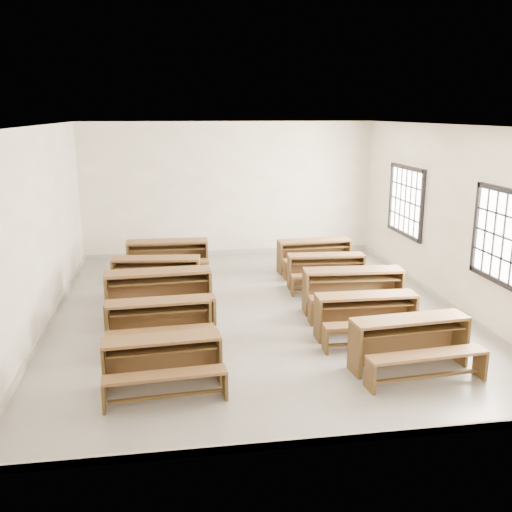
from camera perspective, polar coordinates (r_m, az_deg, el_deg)
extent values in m
plane|color=gray|center=(10.10, 0.00, -5.51)|extent=(8.50, 8.50, 0.00)
cube|color=white|center=(9.51, 0.00, 12.80)|extent=(7.00, 8.50, 0.05)
cube|color=silver|center=(13.82, -2.72, 6.67)|extent=(7.00, 0.05, 3.20)
cube|color=silver|center=(5.67, 6.62, -4.47)|extent=(7.00, 0.05, 3.20)
cube|color=silver|center=(9.78, -20.58, 2.64)|extent=(0.05, 8.50, 3.20)
cube|color=silver|center=(10.77, 18.63, 3.80)|extent=(0.05, 8.50, 3.20)
cube|color=gray|center=(14.11, -2.65, 0.42)|extent=(7.00, 0.04, 0.10)
cube|color=gray|center=(6.33, 6.22, -17.89)|extent=(7.00, 0.04, 0.10)
cube|color=gray|center=(10.18, -19.85, -5.94)|extent=(0.04, 8.50, 0.10)
cube|color=gray|center=(11.14, 18.03, -4.06)|extent=(0.04, 8.50, 0.10)
cube|color=white|center=(9.24, 23.66, 1.72)|extent=(0.02, 1.50, 1.30)
cube|color=black|center=(9.12, 23.98, 5.95)|extent=(0.06, 1.62, 0.08)
cube|color=black|center=(9.39, 23.14, -2.40)|extent=(0.06, 1.62, 0.08)
cube|color=black|center=(9.89, 21.15, 2.71)|extent=(0.06, 0.08, 1.46)
cube|color=white|center=(12.37, 14.82, 5.33)|extent=(0.02, 1.50, 1.30)
cube|color=black|center=(12.28, 14.94, 8.51)|extent=(0.06, 1.62, 0.08)
cube|color=black|center=(12.48, 14.54, 2.20)|extent=(0.06, 1.62, 0.08)
cube|color=black|center=(11.65, 16.27, 4.71)|extent=(0.06, 0.08, 1.46)
cube|color=black|center=(13.08, 13.37, 5.88)|extent=(0.06, 0.08, 1.46)
cube|color=brown|center=(7.31, -9.43, -8.18)|extent=(1.50, 0.47, 0.04)
cube|color=brown|center=(7.59, -9.41, -10.04)|extent=(1.48, 0.14, 0.63)
cube|color=#4B3419|center=(7.44, -14.97, -10.86)|extent=(0.06, 0.37, 0.63)
cube|color=#4B3419|center=(7.51, -3.73, -10.15)|extent=(0.06, 0.37, 0.63)
cube|color=#4B3419|center=(7.34, -9.38, -9.17)|extent=(1.39, 0.37, 0.02)
cube|color=brown|center=(7.01, -9.08, -11.67)|extent=(1.50, 0.36, 0.04)
cube|color=#4B3419|center=(7.10, -15.00, -13.41)|extent=(0.06, 0.26, 0.35)
cube|color=#4B3419|center=(7.16, -3.11, -12.63)|extent=(0.06, 0.26, 0.35)
cube|color=#4B3419|center=(7.13, -8.99, -13.68)|extent=(1.37, 0.14, 0.04)
cube|color=brown|center=(8.62, -9.73, -4.50)|extent=(1.56, 0.46, 0.04)
cube|color=brown|center=(8.90, -9.68, -6.26)|extent=(1.54, 0.12, 0.65)
cube|color=#4B3419|center=(8.75, -14.58, -6.89)|extent=(0.06, 0.39, 0.65)
cube|color=#4B3419|center=(8.79, -4.72, -6.36)|extent=(0.06, 0.39, 0.65)
cube|color=#4B3419|center=(8.65, -9.69, -5.39)|extent=(1.44, 0.36, 0.02)
cube|color=brown|center=(8.28, -9.51, -7.42)|extent=(1.55, 0.35, 0.04)
cube|color=#4B3419|center=(8.36, -14.65, -8.96)|extent=(0.05, 0.27, 0.37)
cube|color=#4B3419|center=(8.41, -4.28, -8.39)|extent=(0.05, 0.27, 0.37)
cube|color=#4B3419|center=(8.39, -9.43, -9.26)|extent=(1.42, 0.12, 0.04)
cube|color=brown|center=(9.80, -9.79, -1.57)|extent=(1.80, 0.54, 0.04)
cube|color=brown|center=(10.10, -9.75, -3.46)|extent=(1.78, 0.14, 0.76)
cube|color=#4B3419|center=(9.92, -14.73, -4.06)|extent=(0.07, 0.45, 0.76)
cube|color=#4B3419|center=(9.98, -4.70, -3.52)|extent=(0.07, 0.45, 0.76)
cube|color=#4B3419|center=(9.82, -9.75, -2.48)|extent=(1.66, 0.43, 0.02)
cube|color=brown|center=(9.37, -9.56, -4.43)|extent=(1.80, 0.41, 0.04)
cube|color=#4B3419|center=(9.46, -14.79, -6.04)|extent=(0.06, 0.31, 0.42)
cube|color=#4B3419|center=(9.52, -4.25, -5.46)|extent=(0.06, 0.31, 0.42)
cube|color=#4B3419|center=(9.48, -9.48, -6.34)|extent=(1.65, 0.15, 0.04)
cube|color=brown|center=(10.93, -9.99, -0.25)|extent=(1.68, 0.60, 0.04)
cube|color=brown|center=(11.20, -9.79, -1.85)|extent=(1.64, 0.23, 0.70)
cube|color=#4B3419|center=(11.16, -14.00, -2.13)|extent=(0.09, 0.41, 0.70)
cube|color=#4B3419|center=(10.95, -5.73, -2.09)|extent=(0.09, 0.41, 0.70)
cube|color=#4B3419|center=(10.95, -9.97, -1.01)|extent=(1.55, 0.48, 0.02)
cube|color=brown|center=(10.53, -10.27, -2.56)|extent=(1.67, 0.48, 0.04)
cube|color=#4B3419|center=(10.73, -14.48, -3.68)|extent=(0.07, 0.29, 0.39)
cube|color=#4B3419|center=(10.51, -5.87, -3.67)|extent=(0.07, 0.29, 0.39)
cube|color=#4B3419|center=(10.62, -10.20, -4.16)|extent=(1.52, 0.23, 0.04)
cube|color=brown|center=(12.24, -8.87, 1.46)|extent=(1.71, 0.48, 0.04)
cube|color=brown|center=(12.51, -8.78, -0.06)|extent=(1.70, 0.09, 0.72)
cube|color=#4B3419|center=(12.38, -12.64, -0.39)|extent=(0.06, 0.43, 0.72)
cube|color=#4B3419|center=(12.33, -4.95, -0.16)|extent=(0.06, 0.43, 0.72)
cube|color=#4B3419|center=(12.25, -8.84, 0.76)|extent=(1.58, 0.37, 0.02)
cube|color=brown|center=(11.80, -8.87, -0.61)|extent=(1.71, 0.35, 0.04)
cube|color=#4B3419|center=(11.92, -12.82, -1.76)|extent=(0.05, 0.30, 0.40)
cube|color=#4B3419|center=(11.86, -4.83, -1.53)|extent=(0.05, 0.30, 0.40)
cube|color=#4B3419|center=(11.89, -8.81, -2.09)|extent=(1.57, 0.10, 0.04)
cube|color=brown|center=(7.98, 15.17, -6.11)|extent=(1.64, 0.54, 0.04)
cube|color=brown|center=(8.25, 14.40, -8.06)|extent=(1.61, 0.18, 0.68)
cube|color=#4B3419|center=(7.78, 9.85, -9.22)|extent=(0.07, 0.40, 0.68)
cube|color=#4B3419|center=(8.50, 19.71, -7.81)|extent=(0.07, 0.40, 0.68)
cube|color=#4B3419|center=(8.01, 15.18, -7.11)|extent=(1.51, 0.43, 0.02)
cube|color=brown|center=(7.69, 16.80, -9.43)|extent=(1.63, 0.42, 0.04)
cube|color=#4B3419|center=(7.43, 11.33, -11.72)|extent=(0.06, 0.28, 0.38)
cube|color=#4B3419|center=(8.18, 21.52, -9.99)|extent=(0.06, 0.28, 0.38)
cube|color=#4B3419|center=(7.82, 16.64, -11.46)|extent=(1.49, 0.18, 0.04)
cube|color=brown|center=(8.91, 10.99, -3.89)|extent=(1.56, 0.42, 0.04)
cube|color=brown|center=(9.18, 10.54, -5.63)|extent=(1.55, 0.07, 0.66)
cube|color=#4B3419|center=(8.82, 6.19, -6.31)|extent=(0.05, 0.39, 0.66)
cube|color=#4B3419|center=(9.29, 15.34, -5.68)|extent=(0.05, 0.39, 0.66)
cube|color=#4B3419|center=(8.94, 10.99, -4.76)|extent=(1.44, 0.32, 0.02)
cube|color=brown|center=(8.58, 11.91, -6.71)|extent=(1.56, 0.30, 0.04)
cube|color=#4B3419|center=(8.44, 6.94, -8.34)|extent=(0.04, 0.27, 0.37)
cube|color=#4B3419|center=(8.93, 16.46, -7.56)|extent=(0.04, 0.27, 0.37)
cube|color=#4B3419|center=(8.69, 11.81, -8.50)|extent=(1.44, 0.08, 0.04)
cube|color=brown|center=(10.00, 9.72, -1.41)|extent=(1.74, 0.54, 0.04)
cube|color=brown|center=(10.29, 9.36, -3.19)|extent=(1.71, 0.15, 0.73)
cube|color=#4B3419|center=(9.94, 4.95, -3.69)|extent=(0.07, 0.43, 0.73)
cube|color=#4B3419|center=(10.36, 14.11, -3.33)|extent=(0.07, 0.43, 0.73)
cube|color=#4B3419|center=(10.03, 9.71, -2.27)|extent=(1.60, 0.42, 0.02)
cube|color=brown|center=(9.61, 10.43, -4.09)|extent=(1.73, 0.41, 0.04)
cube|color=#4B3419|center=(9.50, 5.48, -5.57)|extent=(0.06, 0.30, 0.41)
cube|color=#4B3419|center=(9.94, 15.04, -5.11)|extent=(0.06, 0.30, 0.41)
cube|color=#4B3419|center=(9.72, 10.34, -5.89)|extent=(1.59, 0.16, 0.04)
cube|color=brown|center=(11.35, 7.03, 0.08)|extent=(1.53, 0.49, 0.04)
cube|color=brown|center=(11.59, 6.81, -1.34)|extent=(1.51, 0.15, 0.64)
cube|color=#4B3419|center=(11.31, 3.33, -1.66)|extent=(0.07, 0.38, 0.64)
cube|color=#4B3419|center=(11.60, 10.54, -1.48)|extent=(0.07, 0.38, 0.64)
cube|color=#4B3419|center=(11.36, 7.03, -0.59)|extent=(1.41, 0.38, 0.02)
cube|color=brown|center=(10.98, 7.47, -1.94)|extent=(1.52, 0.37, 0.04)
cube|color=#4B3419|center=(10.91, 3.65, -3.04)|extent=(0.06, 0.27, 0.36)
cube|color=#4B3419|center=(11.22, 11.11, -2.80)|extent=(0.06, 0.27, 0.36)
cube|color=#4B3419|center=(11.07, 7.42, -3.34)|extent=(1.39, 0.15, 0.04)
cube|color=brown|center=(12.46, 5.85, 1.55)|extent=(1.60, 0.47, 0.04)
cube|color=brown|center=(12.71, 5.57, 0.15)|extent=(1.59, 0.11, 0.68)
cube|color=#4B3419|center=(12.34, 2.37, -0.22)|extent=(0.06, 0.40, 0.68)
cube|color=#4B3419|center=(12.79, 9.12, 0.13)|extent=(0.06, 0.40, 0.68)
cube|color=#4B3419|center=(12.47, 5.86, 0.91)|extent=(1.48, 0.37, 0.02)
cube|color=brown|center=(12.08, 6.50, -0.33)|extent=(1.60, 0.35, 0.04)
cube|color=#4B3419|center=(11.92, 2.92, -1.48)|extent=(0.05, 0.28, 0.38)
cube|color=#4B3419|center=(12.39, 9.88, -1.08)|extent=(0.05, 0.28, 0.38)
cube|color=#4B3419|center=(12.15, 6.46, -1.68)|extent=(1.47, 0.12, 0.04)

